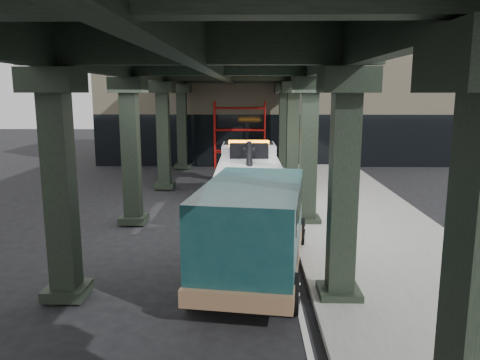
# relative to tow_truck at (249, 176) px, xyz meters

# --- Properties ---
(ground) EXTENTS (90.00, 90.00, 0.00)m
(ground) POSITION_rel_tow_truck_xyz_m (-0.60, -4.42, -1.29)
(ground) COLOR black
(ground) RESTS_ON ground
(sidewalk) EXTENTS (5.00, 40.00, 0.15)m
(sidewalk) POSITION_rel_tow_truck_xyz_m (3.90, -2.42, -1.21)
(sidewalk) COLOR gray
(sidewalk) RESTS_ON ground
(lane_stripe) EXTENTS (0.12, 38.00, 0.01)m
(lane_stripe) POSITION_rel_tow_truck_xyz_m (1.10, -2.42, -1.28)
(lane_stripe) COLOR silver
(lane_stripe) RESTS_ON ground
(viaduct) EXTENTS (7.40, 32.00, 6.40)m
(viaduct) POSITION_rel_tow_truck_xyz_m (-1.00, -2.42, 4.17)
(viaduct) COLOR black
(viaduct) RESTS_ON ground
(building) EXTENTS (22.00, 10.00, 8.00)m
(building) POSITION_rel_tow_truck_xyz_m (1.40, 15.58, 2.71)
(building) COLOR #C6B793
(building) RESTS_ON ground
(scaffolding) EXTENTS (3.08, 0.88, 4.00)m
(scaffolding) POSITION_rel_tow_truck_xyz_m (-0.60, 10.22, 0.82)
(scaffolding) COLOR #B8120E
(scaffolding) RESTS_ON ground
(tow_truck) EXTENTS (2.53, 8.11, 2.64)m
(tow_truck) POSITION_rel_tow_truck_xyz_m (0.00, 0.00, 0.00)
(tow_truck) COLOR black
(tow_truck) RESTS_ON ground
(towed_van) EXTENTS (3.06, 6.19, 2.41)m
(towed_van) POSITION_rel_tow_truck_xyz_m (0.15, -7.02, 0.01)
(towed_van) COLOR #0F3638
(towed_van) RESTS_ON ground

